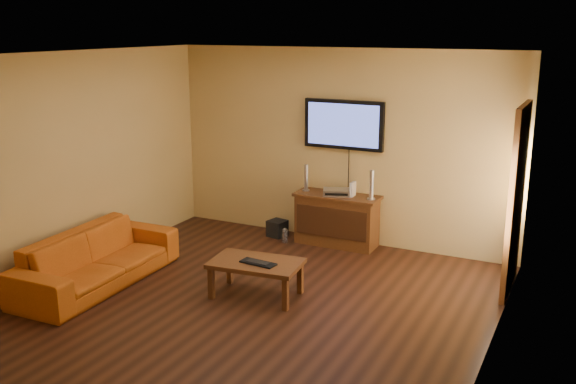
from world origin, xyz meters
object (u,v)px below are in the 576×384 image
Objects in this scene: coffee_table at (256,266)px; speaker_left at (306,179)px; av_receiver at (336,192)px; game_console at (353,189)px; speaker_right at (372,186)px; subwoofer at (277,228)px; sofa at (96,250)px; bottle at (285,236)px; television at (344,125)px; keyboard at (258,263)px; media_console at (337,220)px.

speaker_left is (-0.34, 2.07, 0.53)m from coffee_table.
game_console reaches higher than av_receiver.
speaker_right reaches higher than subwoofer.
sofa reaches higher than subwoofer.
game_console is at bearing 0.70° from speaker_left.
bottle is (-0.19, -0.28, -0.79)m from speaker_left.
coffee_table is at bearing -56.86° from subwoofer.
av_receiver is (0.48, -0.03, -0.13)m from speaker_left.
speaker_left is at bearing -177.77° from game_console.
television is 2.70× the size of keyboard.
av_receiver is at bearing -168.37° from game_console.
sofa is 5.10× the size of keyboard.
media_console is 0.51m from game_console.
speaker_right is 0.30m from game_console.
sofa is at bearing -126.07° from television.
speaker_left is 1.03× the size of av_receiver.
television reaches higher than sofa.
subwoofer is 2.24m from keyboard.
av_receiver is (-0.01, -0.20, -0.91)m from television.
speaker_left is (-0.48, -0.17, -0.78)m from television.
av_receiver reaches higher than keyboard.
speaker_right reaches higher than speaker_left.
television is 4.80× the size of subwoofer.
subwoofer is (-1.41, -0.03, -0.79)m from speaker_right.
television is 0.94m from speaker_right.
keyboard is at bearing -113.62° from av_receiver.
av_receiver is (0.14, 2.04, 0.40)m from coffee_table.
television reaches higher than game_console.
media_console is 1.04× the size of television.
speaker_left is 1.90× the size of game_console.
keyboard is at bearing -105.64° from speaker_right.
media_console is 0.94m from subwoofer.
coffee_table is at bearing -73.42° from bottle.
speaker_right is 0.95× the size of keyboard.
speaker_left reaches higher than av_receiver.
media_console is at bearing 87.69° from keyboard.
speaker_right is at bearing 74.36° from keyboard.
coffee_table is 2.94× the size of av_receiver.
coffee_table is at bearing -80.70° from speaker_left.
speaker_left is at bearing 178.13° from media_console.
subwoofer is at bearing 110.93° from coffee_table.
keyboard is at bearing -79.38° from speaker_left.
television is 0.93m from speaker_left.
media_console is 2.80× the size of keyboard.
coffee_table is 2.08m from av_receiver.
game_console reaches higher than media_console.
game_console reaches higher than sofa.
av_receiver is 1.52× the size of subwoofer.
sofa is at bearing -119.95° from bottle.
keyboard is (-0.30, -2.13, -0.39)m from game_console.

